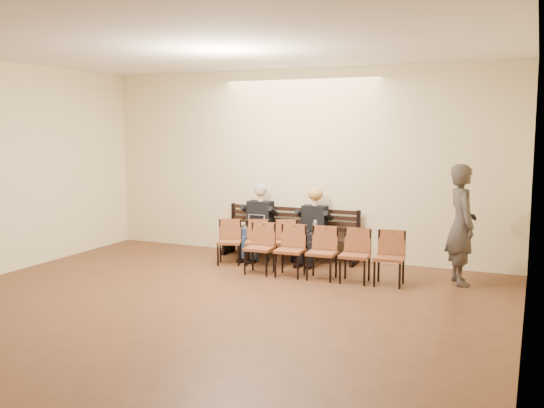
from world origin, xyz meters
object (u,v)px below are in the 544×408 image
(passerby, at_px, (462,216))
(chair_row_front, at_px, (257,242))
(chair_row_back, at_px, (322,253))
(bench, at_px, (289,247))
(seated_man, at_px, (258,221))
(laptop, at_px, (253,229))
(seated_woman, at_px, (313,228))
(water_bottle, at_px, (315,234))
(bag, at_px, (303,254))

(passerby, bearing_deg, chair_row_front, 67.13)
(chair_row_back, bearing_deg, bench, 128.45)
(seated_man, bearing_deg, chair_row_back, -33.45)
(chair_row_back, bearing_deg, laptop, 148.78)
(chair_row_front, bearing_deg, seated_woman, 11.06)
(water_bottle, bearing_deg, seated_woman, 118.22)
(seated_woman, bearing_deg, passerby, -10.43)
(seated_woman, height_order, chair_row_back, seated_woman)
(laptop, bearing_deg, chair_row_front, -63.99)
(bag, distance_m, chair_row_back, 1.31)
(laptop, xyz_separation_m, water_bottle, (1.22, -0.04, -0.00))
(seated_woman, bearing_deg, laptop, -169.93)
(seated_man, xyz_separation_m, chair_row_front, (0.23, -0.53, -0.29))
(seated_man, relative_size, bag, 3.60)
(bag, bearing_deg, passerby, -9.28)
(seated_woman, relative_size, water_bottle, 5.38)
(laptop, bearing_deg, water_bottle, -11.85)
(bag, height_order, chair_row_back, chair_row_back)
(seated_woman, xyz_separation_m, bag, (-0.18, -0.02, -0.49))
(seated_woman, height_order, laptop, seated_woman)
(bag, relative_size, chair_row_front, 0.27)
(laptop, height_order, chair_row_back, chair_row_back)
(passerby, bearing_deg, seated_man, 58.89)
(laptop, distance_m, chair_row_back, 1.86)
(bench, bearing_deg, bag, -23.60)
(water_bottle, bearing_deg, bench, 150.79)
(seated_man, height_order, passerby, passerby)
(bench, distance_m, bag, 0.37)
(seated_woman, height_order, chair_row_front, seated_woman)
(chair_row_front, xyz_separation_m, chair_row_back, (1.39, -0.54, 0.03))
(laptop, distance_m, passerby, 3.75)
(passerby, relative_size, chair_row_back, 0.83)
(seated_woman, distance_m, passerby, 2.69)
(bag, bearing_deg, chair_row_front, -142.94)
(water_bottle, relative_size, passerby, 0.11)
(seated_man, relative_size, passerby, 0.64)
(water_bottle, distance_m, passerby, 2.54)
(water_bottle, distance_m, bag, 0.57)
(laptop, relative_size, chair_row_back, 0.13)
(laptop, bearing_deg, chair_row_back, -38.07)
(bench, bearing_deg, water_bottle, -29.21)
(bench, bearing_deg, chair_row_front, -117.70)
(seated_man, height_order, water_bottle, seated_man)
(bench, xyz_separation_m, chair_row_front, (-0.34, -0.65, 0.17))
(laptop, bearing_deg, seated_woman, 0.23)
(passerby, distance_m, chair_row_back, 2.25)
(seated_man, relative_size, laptop, 4.19)
(seated_man, relative_size, seated_woman, 1.08)
(chair_row_front, bearing_deg, bag, 16.27)
(seated_man, xyz_separation_m, passerby, (3.69, -0.48, 0.39))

